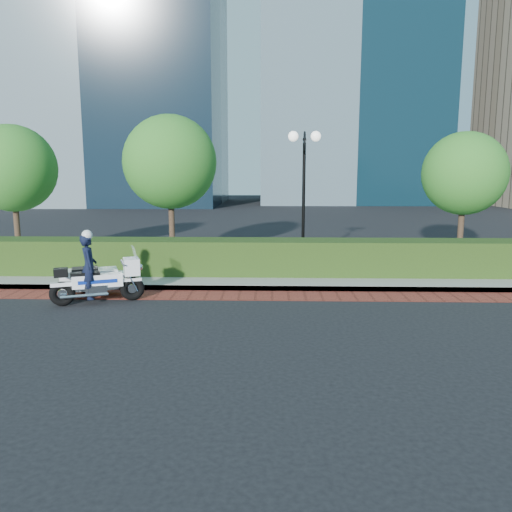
{
  "coord_description": "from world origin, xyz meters",
  "views": [
    {
      "loc": [
        -0.05,
        -10.77,
        3.06
      ],
      "look_at": [
        -0.41,
        1.63,
        1.0
      ],
      "focal_mm": 35.0,
      "sensor_mm": 36.0,
      "label": 1
    }
  ],
  "objects_px": {
    "police_motorcycle": "(93,276)",
    "tree_b": "(170,162)",
    "lamppost": "(304,177)",
    "tree_c": "(464,174)",
    "tree_a": "(12,169)"
  },
  "relations": [
    {
      "from": "tree_a",
      "to": "tree_c",
      "type": "height_order",
      "value": "tree_a"
    },
    {
      "from": "tree_c",
      "to": "tree_a",
      "type": "bearing_deg",
      "value": 180.0
    },
    {
      "from": "police_motorcycle",
      "to": "tree_b",
      "type": "bearing_deg",
      "value": 60.11
    },
    {
      "from": "lamppost",
      "to": "police_motorcycle",
      "type": "height_order",
      "value": "lamppost"
    },
    {
      "from": "lamppost",
      "to": "police_motorcycle",
      "type": "distance_m",
      "value": 7.23
    },
    {
      "from": "tree_c",
      "to": "police_motorcycle",
      "type": "height_order",
      "value": "tree_c"
    },
    {
      "from": "lamppost",
      "to": "tree_a",
      "type": "distance_m",
      "value": 10.09
    },
    {
      "from": "tree_b",
      "to": "police_motorcycle",
      "type": "height_order",
      "value": "tree_b"
    },
    {
      "from": "lamppost",
      "to": "tree_b",
      "type": "xyz_separation_m",
      "value": [
        -4.5,
        1.3,
        0.48
      ]
    },
    {
      "from": "tree_c",
      "to": "police_motorcycle",
      "type": "xyz_separation_m",
      "value": [
        -10.84,
        -5.56,
        -2.44
      ]
    },
    {
      "from": "lamppost",
      "to": "police_motorcycle",
      "type": "xyz_separation_m",
      "value": [
        -5.34,
        -4.26,
        -2.35
      ]
    },
    {
      "from": "tree_a",
      "to": "tree_c",
      "type": "distance_m",
      "value": 15.5
    },
    {
      "from": "tree_b",
      "to": "police_motorcycle",
      "type": "bearing_deg",
      "value": -98.61
    },
    {
      "from": "tree_a",
      "to": "tree_c",
      "type": "relative_size",
      "value": 1.06
    },
    {
      "from": "tree_a",
      "to": "tree_b",
      "type": "height_order",
      "value": "tree_b"
    }
  ]
}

